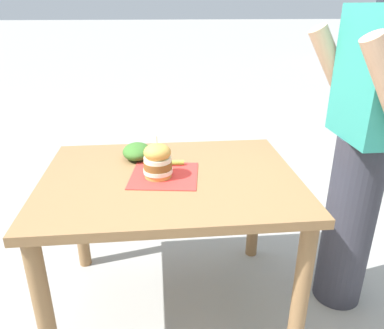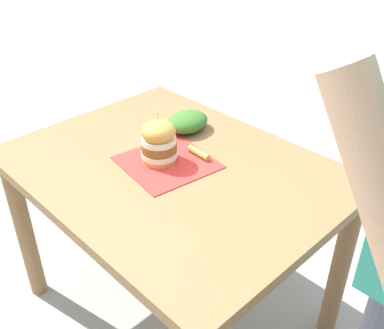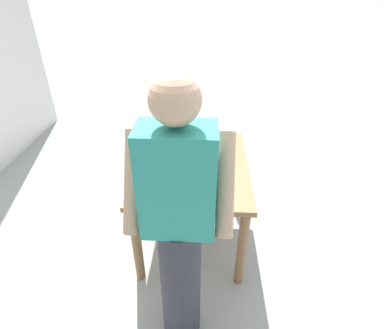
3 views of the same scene
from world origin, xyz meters
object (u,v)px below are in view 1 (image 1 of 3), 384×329
at_px(diner_across_table, 364,141).
at_px(sandwich, 158,161).
at_px(pickle_spear, 174,163).
at_px(patio_table, 171,198).
at_px(side_salad, 137,151).

bearing_deg(diner_across_table, sandwich, -90.89).
distance_m(pickle_spear, diner_across_table, 0.88).
height_order(patio_table, diner_across_table, diner_across_table).
xyz_separation_m(pickle_spear, diner_across_table, (0.14, 0.86, 0.13)).
height_order(patio_table, sandwich, sandwich).
bearing_deg(side_salad, diner_across_table, 76.53).
bearing_deg(sandwich, side_salad, -156.46).
distance_m(patio_table, side_salad, 0.31).
bearing_deg(diner_across_table, pickle_spear, -99.06).
bearing_deg(side_salad, patio_table, 34.94).
relative_size(sandwich, diner_across_table, 0.11).
bearing_deg(patio_table, diner_across_table, 88.28).
relative_size(pickle_spear, side_salad, 0.55).
distance_m(sandwich, diner_across_table, 0.93).
height_order(pickle_spear, side_salad, side_salad).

